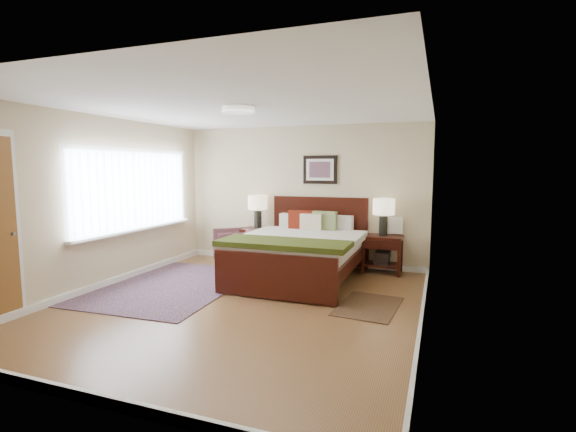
# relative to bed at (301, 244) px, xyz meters

# --- Properties ---
(floor) EXTENTS (5.00, 5.00, 0.00)m
(floor) POSITION_rel_bed_xyz_m (-0.35, -1.39, -0.56)
(floor) COLOR brown
(floor) RESTS_ON ground
(back_wall) EXTENTS (4.50, 0.04, 2.50)m
(back_wall) POSITION_rel_bed_xyz_m (-0.35, 1.11, 0.69)
(back_wall) COLOR #C0AE8B
(back_wall) RESTS_ON ground
(front_wall) EXTENTS (4.50, 0.04, 2.50)m
(front_wall) POSITION_rel_bed_xyz_m (-0.35, -3.89, 0.69)
(front_wall) COLOR #C0AE8B
(front_wall) RESTS_ON ground
(left_wall) EXTENTS (0.04, 5.00, 2.50)m
(left_wall) POSITION_rel_bed_xyz_m (-2.60, -1.39, 0.69)
(left_wall) COLOR #C0AE8B
(left_wall) RESTS_ON ground
(right_wall) EXTENTS (0.04, 5.00, 2.50)m
(right_wall) POSITION_rel_bed_xyz_m (1.90, -1.39, 0.69)
(right_wall) COLOR #C0AE8B
(right_wall) RESTS_ON ground
(ceiling) EXTENTS (4.50, 5.00, 0.02)m
(ceiling) POSITION_rel_bed_xyz_m (-0.35, -1.39, 1.94)
(ceiling) COLOR white
(ceiling) RESTS_ON back_wall
(window) EXTENTS (0.11, 2.72, 1.32)m
(window) POSITION_rel_bed_xyz_m (-2.55, -0.69, 0.82)
(window) COLOR silver
(window) RESTS_ON left_wall
(ceil_fixture) EXTENTS (0.44, 0.44, 0.08)m
(ceil_fixture) POSITION_rel_bed_xyz_m (-0.35, -1.39, 1.91)
(ceil_fixture) COLOR white
(ceil_fixture) RESTS_ON ceiling
(bed) EXTENTS (1.85, 2.26, 1.21)m
(bed) POSITION_rel_bed_xyz_m (0.00, 0.00, 0.00)
(bed) COLOR #360F08
(bed) RESTS_ON ground
(wall_art) EXTENTS (0.62, 0.05, 0.50)m
(wall_art) POSITION_rel_bed_xyz_m (0.00, 1.08, 1.16)
(wall_art) COLOR black
(wall_art) RESTS_ON back_wall
(nightstand_left) EXTENTS (0.54, 0.48, 0.64)m
(nightstand_left) POSITION_rel_bed_xyz_m (-1.13, 0.86, -0.05)
(nightstand_left) COLOR #360F08
(nightstand_left) RESTS_ON ground
(nightstand_right) EXTENTS (0.63, 0.48, 0.63)m
(nightstand_right) POSITION_rel_bed_xyz_m (1.15, 0.87, -0.18)
(nightstand_right) COLOR #360F08
(nightstand_right) RESTS_ON ground
(lamp_left) EXTENTS (0.36, 0.36, 0.61)m
(lamp_left) POSITION_rel_bed_xyz_m (-1.13, 0.88, 0.51)
(lamp_left) COLOR black
(lamp_left) RESTS_ON nightstand_left
(lamp_right) EXTENTS (0.36, 0.36, 0.61)m
(lamp_right) POSITION_rel_bed_xyz_m (1.15, 0.88, 0.50)
(lamp_right) COLOR black
(lamp_right) RESTS_ON nightstand_right
(armchair) EXTENTS (1.01, 1.01, 0.66)m
(armchair) POSITION_rel_bed_xyz_m (-1.41, 0.51, -0.23)
(armchair) COLOR brown
(armchair) RESTS_ON ground
(rug_persian) EXTENTS (2.01, 2.75, 0.01)m
(rug_persian) POSITION_rel_bed_xyz_m (-1.70, -1.00, -0.55)
(rug_persian) COLOR #120D45
(rug_persian) RESTS_ON ground
(rug_navy) EXTENTS (0.79, 1.12, 0.01)m
(rug_navy) POSITION_rel_bed_xyz_m (1.23, -0.95, -0.55)
(rug_navy) COLOR black
(rug_navy) RESTS_ON ground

